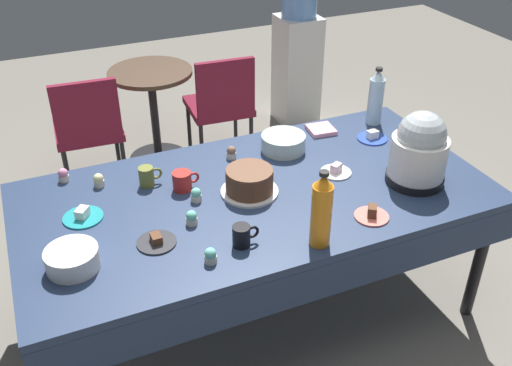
{
  "coord_description": "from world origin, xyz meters",
  "views": [
    {
      "loc": [
        -0.9,
        -2.08,
        2.24
      ],
      "look_at": [
        0.0,
        0.0,
        0.8
      ],
      "focal_mm": 40.59,
      "sensor_mm": 36.0,
      "label": 1
    }
  ],
  "objects": [
    {
      "name": "water_cooler",
      "position": [
        1.22,
        1.97,
        0.59
      ],
      "size": [
        0.32,
        0.32,
        1.24
      ],
      "color": "silver",
      "rests_on": "ground"
    },
    {
      "name": "dessert_plate_white",
      "position": [
        0.43,
        0.0,
        0.76
      ],
      "size": [
        0.15,
        0.15,
        0.05
      ],
      "color": "white",
      "rests_on": "potluck_table"
    },
    {
      "name": "ground",
      "position": [
        0.0,
        0.0,
        0.0
      ],
      "size": [
        9.0,
        9.0,
        0.0
      ],
      "primitive_type": "plane",
      "color": "slate"
    },
    {
      "name": "frosted_layer_cake",
      "position": [
        -0.03,
        0.01,
        0.81
      ],
      "size": [
        0.27,
        0.27,
        0.12
      ],
      "color": "silver",
      "rests_on": "potluck_table"
    },
    {
      "name": "soda_bottle_orange_juice",
      "position": [
        0.09,
        -0.46,
        0.91
      ],
      "size": [
        0.09,
        0.09,
        0.35
      ],
      "color": "orange",
      "rests_on": "potluck_table"
    },
    {
      "name": "coffee_mug_black",
      "position": [
        -0.21,
        -0.34,
        0.8
      ],
      "size": [
        0.12,
        0.07,
        0.09
      ],
      "color": "black",
      "rests_on": "potluck_table"
    },
    {
      "name": "potluck_table",
      "position": [
        0.0,
        0.0,
        0.69
      ],
      "size": [
        2.2,
        1.1,
        0.75
      ],
      "color": "navy",
      "rests_on": "ground"
    },
    {
      "name": "dessert_plate_teal",
      "position": [
        -0.78,
        0.11,
        0.76
      ],
      "size": [
        0.18,
        0.18,
        0.05
      ],
      "color": "teal",
      "rests_on": "potluck_table"
    },
    {
      "name": "cupcake_lemon",
      "position": [
        -0.28,
        0.04,
        0.78
      ],
      "size": [
        0.05,
        0.05,
        0.07
      ],
      "color": "beige",
      "rests_on": "potluck_table"
    },
    {
      "name": "coffee_mug_olive",
      "position": [
        -0.45,
        0.26,
        0.8
      ],
      "size": [
        0.11,
        0.07,
        0.1
      ],
      "color": "olive",
      "rests_on": "potluck_table"
    },
    {
      "name": "dessert_plate_cobalt",
      "position": [
        0.79,
        0.23,
        0.76
      ],
      "size": [
        0.16,
        0.16,
        0.05
      ],
      "color": "#2D4CB2",
      "rests_on": "potluck_table"
    },
    {
      "name": "paper_napkin_stack",
      "position": [
        0.58,
        0.42,
        0.76
      ],
      "size": [
        0.15,
        0.15,
        0.02
      ],
      "primitive_type": "cube",
      "rotation": [
        0.0,
        0.0,
        -0.1
      ],
      "color": "pink",
      "rests_on": "potluck_table"
    },
    {
      "name": "soda_bottle_water",
      "position": [
        0.91,
        0.4,
        0.91
      ],
      "size": [
        0.09,
        0.09,
        0.33
      ],
      "color": "silver",
      "rests_on": "potluck_table"
    },
    {
      "name": "slow_cooker",
      "position": [
        0.74,
        -0.22,
        0.92
      ],
      "size": [
        0.28,
        0.28,
        0.37
      ],
      "color": "black",
      "rests_on": "potluck_table"
    },
    {
      "name": "round_cafe_table",
      "position": [
        -0.05,
        1.77,
        0.5
      ],
      "size": [
        0.6,
        0.6,
        0.72
      ],
      "color": "#473323",
      "rests_on": "ground"
    },
    {
      "name": "cupcake_cocoa",
      "position": [
        -0.66,
        0.34,
        0.78
      ],
      "size": [
        0.05,
        0.05,
        0.07
      ],
      "color": "beige",
      "rests_on": "potluck_table"
    },
    {
      "name": "ceramic_snack_bowl",
      "position": [
        -0.87,
        -0.21,
        0.79
      ],
      "size": [
        0.21,
        0.21,
        0.08
      ],
      "primitive_type": "cylinder",
      "color": "silver",
      "rests_on": "potluck_table"
    },
    {
      "name": "glass_salad_bowl",
      "position": [
        0.29,
        0.31,
        0.79
      ],
      "size": [
        0.23,
        0.23,
        0.09
      ],
      "primitive_type": "cylinder",
      "color": "#B2C6BC",
      "rests_on": "potluck_table"
    },
    {
      "name": "coffee_mug_red",
      "position": [
        -0.31,
        0.16,
        0.8
      ],
      "size": [
        0.13,
        0.09,
        0.09
      ],
      "color": "#B2231E",
      "rests_on": "potluck_table"
    },
    {
      "name": "cupcake_rose",
      "position": [
        -0.36,
        -0.39,
        0.78
      ],
      "size": [
        0.05,
        0.05,
        0.07
      ],
      "color": "beige",
      "rests_on": "potluck_table"
    },
    {
      "name": "dessert_plate_coral",
      "position": [
        0.39,
        -0.39,
        0.76
      ],
      "size": [
        0.15,
        0.15,
        0.06
      ],
      "color": "#E07266",
      "rests_on": "potluck_table"
    },
    {
      "name": "cupcake_mint",
      "position": [
        0.01,
        0.34,
        0.78
      ],
      "size": [
        0.05,
        0.05,
        0.07
      ],
      "color": "beige",
      "rests_on": "potluck_table"
    },
    {
      "name": "dessert_plate_charcoal",
      "position": [
        -0.53,
        -0.19,
        0.76
      ],
      "size": [
        0.17,
        0.17,
        0.04
      ],
      "color": "#2D2D33",
      "rests_on": "potluck_table"
    },
    {
      "name": "cupcake_vanilla",
      "position": [
        -0.35,
        -0.12,
        0.78
      ],
      "size": [
        0.05,
        0.05,
        0.07
      ],
      "color": "beige",
      "rests_on": "potluck_table"
    },
    {
      "name": "maroon_chair_right",
      "position": [
        0.4,
        1.55,
        0.49
      ],
      "size": [
        0.47,
        0.47,
        0.85
      ],
      "color": "maroon",
      "rests_on": "ground"
    },
    {
      "name": "maroon_chair_left",
      "position": [
        -0.55,
        1.55,
        0.49
      ],
      "size": [
        0.46,
        0.46,
        0.85
      ],
      "color": "maroon",
      "rests_on": "ground"
    },
    {
      "name": "cupcake_berry",
      "position": [
        -0.81,
        0.46,
        0.78
      ],
      "size": [
        0.05,
        0.05,
        0.07
      ],
      "color": "beige",
      "rests_on": "potluck_table"
    }
  ]
}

